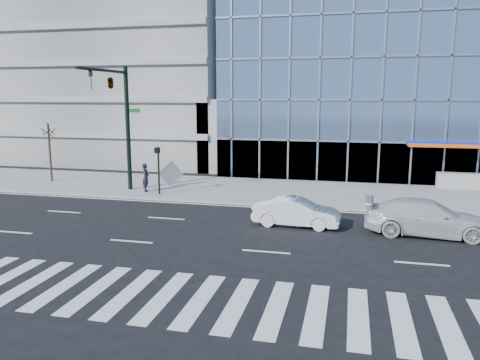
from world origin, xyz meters
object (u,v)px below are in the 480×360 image
object	(u,v)px
street_tree_near	(48,131)
pedestrian	(146,178)
traffic_signal	(116,98)
white_sedan	(296,212)
white_suv	(427,218)
tilted_panel	(171,173)
ped_signal_post	(158,163)

from	to	relation	value
street_tree_near	pedestrian	bearing A→B (deg)	-13.13
traffic_signal	white_sedan	xyz separation A→B (m)	(11.73, -4.40, -5.47)
white_suv	traffic_signal	bearing A→B (deg)	78.64
white_suv	tilted_panel	size ratio (longest dim) A/B	4.29
ped_signal_post	tilted_panel	distance (m)	2.77
white_suv	pedestrian	xyz separation A→B (m)	(-16.39, 5.49, 0.26)
white_suv	white_sedan	xyz separation A→B (m)	(-6.00, 0.10, -0.12)
tilted_panel	ped_signal_post	bearing A→B (deg)	-123.64
white_sedan	ped_signal_post	bearing A→B (deg)	65.71
white_sedan	tilted_panel	bearing A→B (deg)	55.28
traffic_signal	pedestrian	size ratio (longest dim) A/B	4.35
white_sedan	pedestrian	bearing A→B (deg)	65.65
pedestrian	tilted_panel	size ratio (longest dim) A/B	1.41
ped_signal_post	tilted_panel	bearing A→B (deg)	94.73
white_sedan	pedestrian	size ratio (longest dim) A/B	2.29
ped_signal_post	pedestrian	size ratio (longest dim) A/B	1.63
white_suv	pedestrian	world-z (taller)	pedestrian
street_tree_near	white_sedan	size ratio (longest dim) A/B	1.00
street_tree_near	white_sedan	xyz separation A→B (m)	(18.73, -7.33, -3.09)
street_tree_near	ped_signal_post	bearing A→B (deg)	-15.06
tilted_panel	pedestrian	bearing A→B (deg)	-154.45
tilted_panel	white_suv	bearing A→B (deg)	-64.04
white_suv	tilted_panel	xyz separation A→B (m)	(-15.44, 7.42, 0.25)
traffic_signal	street_tree_near	xyz separation A→B (m)	(-7.00, 2.93, -2.39)
white_sedan	pedestrian	world-z (taller)	pedestrian
pedestrian	street_tree_near	bearing A→B (deg)	57.34
ped_signal_post	pedestrian	bearing A→B (deg)	152.14
traffic_signal	tilted_panel	bearing A→B (deg)	51.91
ped_signal_post	street_tree_near	xyz separation A→B (m)	(-9.50, 2.56, 1.64)
traffic_signal	street_tree_near	world-z (taller)	traffic_signal
traffic_signal	ped_signal_post	xyz separation A→B (m)	(2.50, 0.37, -4.02)
pedestrian	white_sedan	bearing A→B (deg)	-136.95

